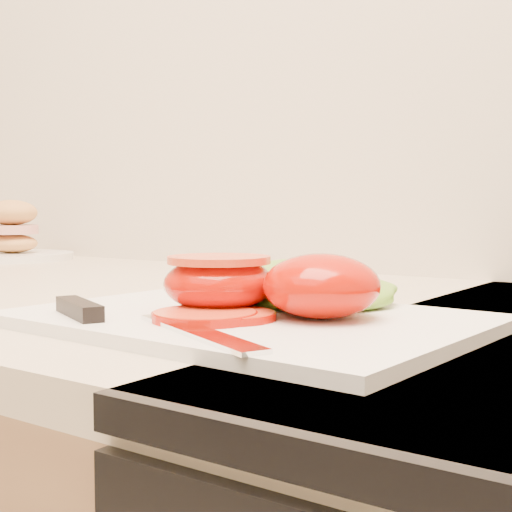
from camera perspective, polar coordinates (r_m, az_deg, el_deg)
The scene contains 9 objects.
cutting_board at distance 0.56m, azimuth -0.59°, elevation -5.15°, with size 0.35×0.25×0.01m, color white.
tomato_half_dome at distance 0.54m, azimuth 5.25°, elevation -2.39°, with size 0.09×0.09×0.05m, color #B00A00.
tomato_half_cut at distance 0.57m, azimuth -2.98°, elevation -2.02°, with size 0.09×0.09×0.04m.
tomato_slice_0 at distance 0.53m, azimuth -4.12°, elevation -4.80°, with size 0.08×0.08×0.01m, color #EA5529.
tomato_slice_1 at distance 0.53m, azimuth -2.10°, elevation -4.79°, with size 0.07×0.07×0.01m, color #EA5529.
lettuce_leaf_0 at distance 0.63m, azimuth 2.53°, elevation -2.31°, with size 0.17×0.11×0.03m, color #67B12E.
lettuce_leaf_1 at distance 0.61m, azimuth 6.16°, elevation -2.84°, with size 0.11×0.08×0.02m, color #67B12E.
knife at distance 0.53m, azimuth -10.70°, elevation -4.82°, with size 0.24×0.09×0.01m.
sandwich_plate at distance 1.33m, azimuth -18.95°, elevation 1.31°, with size 0.21×0.21×0.11m.
Camera 1 is at (0.44, 1.10, 1.02)m, focal length 50.00 mm.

